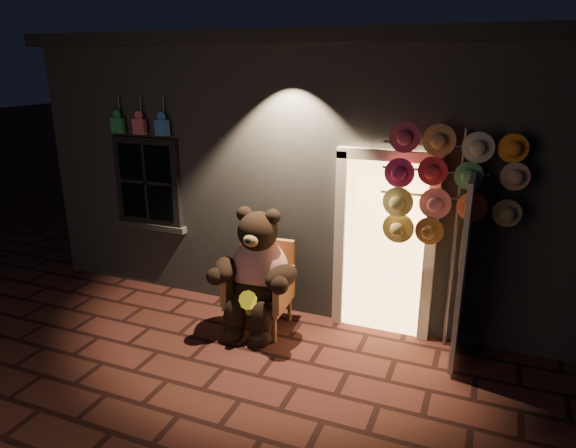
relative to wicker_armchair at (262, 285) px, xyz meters
The scene contains 5 objects.
ground 1.15m from the wicker_armchair, 88.93° to the right, with size 60.00×60.00×0.00m, color #4C221D.
shop_building 3.20m from the wicker_armchair, 89.60° to the left, with size 7.30×5.95×3.51m.
wicker_armchair is the anchor object (origin of this frame).
teddy_bear 0.25m from the wicker_armchair, 87.66° to the right, with size 1.11×0.88×1.53m.
hat_rack 2.45m from the wicker_armchair, ahead, with size 1.45×0.22×2.49m.
Camera 1 is at (2.42, -4.13, 3.11)m, focal length 32.00 mm.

